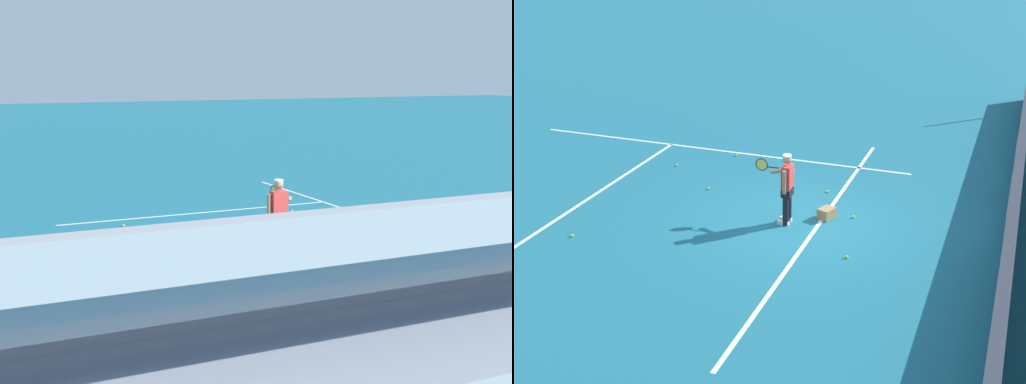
% 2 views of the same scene
% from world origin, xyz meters
% --- Properties ---
extents(ground_plane, '(160.00, 160.00, 0.00)m').
position_xyz_m(ground_plane, '(0.00, 0.00, 0.00)').
color(ground_plane, '#1E6B7F').
extents(court_baseline_white, '(12.00, 0.10, 0.01)m').
position_xyz_m(court_baseline_white, '(0.00, -0.50, 0.00)').
color(court_baseline_white, white).
rests_on(court_baseline_white, ground).
extents(court_sideline_white, '(0.10, 12.00, 0.01)m').
position_xyz_m(court_sideline_white, '(4.11, 4.00, 0.00)').
color(court_sideline_white, white).
rests_on(court_sideline_white, ground).
extents(court_service_line_white, '(8.22, 0.10, 0.01)m').
position_xyz_m(court_service_line_white, '(0.00, 5.50, 0.00)').
color(court_service_line_white, white).
rests_on(court_service_line_white, ground).
extents(back_wall_sponsor_board, '(26.87, 0.25, 1.10)m').
position_xyz_m(back_wall_sponsor_board, '(0.01, -4.78, 0.55)').
color(back_wall_sponsor_board, '#2D333D').
rests_on(back_wall_sponsor_board, ground).
extents(tennis_player, '(0.58, 1.00, 1.71)m').
position_xyz_m(tennis_player, '(-0.09, 0.26, 0.89)').
color(tennis_player, black).
rests_on(tennis_player, ground).
extents(ball_box_cardboard, '(0.48, 0.42, 0.26)m').
position_xyz_m(ball_box_cardboard, '(0.48, -0.57, 0.13)').
color(ball_box_cardboard, '#A87F51').
rests_on(ball_box_cardboard, ground).
extents(tennis_ball_near_player, '(0.07, 0.07, 0.07)m').
position_xyz_m(tennis_ball_near_player, '(0.71, -1.19, 0.03)').
color(tennis_ball_near_player, '#CCE533').
rests_on(tennis_ball_near_player, ground).
extents(tennis_ball_far_right, '(0.07, 0.07, 0.07)m').
position_xyz_m(tennis_ball_far_right, '(2.04, -0.16, 0.03)').
color(tennis_ball_far_right, '#CCE533').
rests_on(tennis_ball_far_right, ground).
extents(tennis_ball_by_box, '(0.07, 0.07, 0.07)m').
position_xyz_m(tennis_ball_by_box, '(-1.36, -1.55, 0.03)').
color(tennis_ball_by_box, '#CCE533').
rests_on(tennis_ball_by_box, ground).
extents(tennis_ball_midcourt, '(0.07, 0.07, 0.07)m').
position_xyz_m(tennis_ball_midcourt, '(1.15, 2.86, 0.03)').
color(tennis_ball_midcourt, '#CCE533').
rests_on(tennis_ball_midcourt, ground).
extents(tennis_ball_on_baseline, '(0.07, 0.07, 0.07)m').
position_xyz_m(tennis_ball_on_baseline, '(3.81, 3.17, 0.03)').
color(tennis_ball_on_baseline, '#CCE533').
rests_on(tennis_ball_on_baseline, ground).
extents(tennis_ball_far_left, '(0.07, 0.07, 0.07)m').
position_xyz_m(tennis_ball_far_left, '(2.45, 4.46, 0.03)').
color(tennis_ball_far_left, '#CCE533').
rests_on(tennis_ball_far_left, ground).
extents(tennis_ball_toward_net, '(0.07, 0.07, 0.07)m').
position_xyz_m(tennis_ball_toward_net, '(-2.51, 4.60, 0.03)').
color(tennis_ball_toward_net, '#CCE533').
rests_on(tennis_ball_toward_net, ground).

